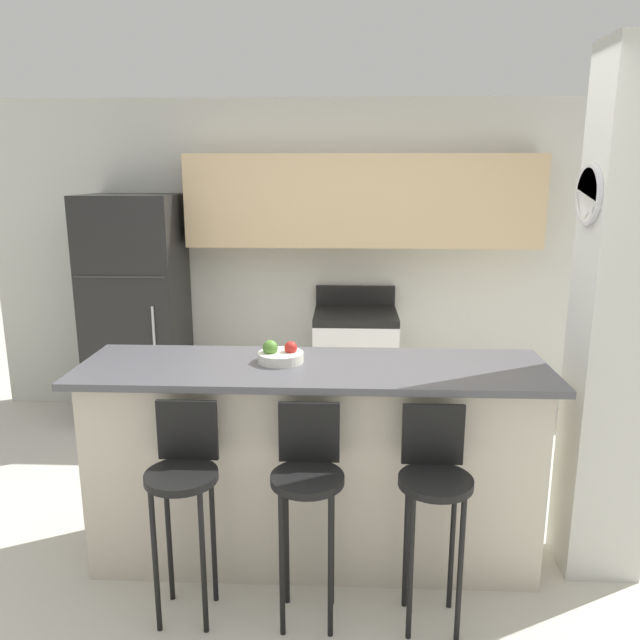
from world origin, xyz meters
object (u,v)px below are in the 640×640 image
Objects in this scene: bar_stool_left at (184,480)px; bar_stool_right at (434,486)px; trash_bin at (207,407)px; refrigerator at (137,311)px; bar_stool_mid at (308,483)px; fruit_bowl at (280,355)px; stove_range at (355,366)px.

bar_stool_left is 1.10m from bar_stool_right.
bar_stool_right is 2.56m from trash_bin.
bar_stool_right is at bearing -47.90° from refrigerator.
bar_stool_mid is 2.29m from trash_bin.
bar_stool_right is (1.10, 0.00, 0.00)m from bar_stool_left.
refrigerator is 0.95m from trash_bin.
refrigerator reaches higher than fruit_bowl.
bar_stool_left is at bearing -67.27° from refrigerator.
trash_bin is at bearing 125.61° from bar_stool_right.
bar_stool_right is at bearing -54.39° from trash_bin.
stove_range is at bearing 97.81° from bar_stool_right.
bar_stool_mid is at bearing -71.66° from fruit_bowl.
bar_stool_mid is at bearing -95.79° from stove_range.
refrigerator is 2.47m from bar_stool_left.
bar_stool_left is (-0.78, -2.30, 0.19)m from stove_range.
bar_stool_mid reaches higher than trash_bin.
fruit_bowl is 0.61× the size of trash_bin.
trash_bin is (-1.47, 2.05, -0.47)m from bar_stool_right.
bar_stool_right is at bearing 0.00° from bar_stool_left.
refrigerator is 2.21m from fruit_bowl.
fruit_bowl is (-0.72, 0.51, 0.43)m from bar_stool_right.
bar_stool_left reaches higher than trash_bin.
stove_range is 1.21m from trash_bin.
bar_stool_mid is (1.50, -2.27, -0.25)m from refrigerator.
bar_stool_mid and bar_stool_right have the same top height.
trash_bin is (0.58, -0.22, -0.72)m from refrigerator.
bar_stool_right reaches higher than trash_bin.
bar_stool_right is (0.32, -2.30, 0.19)m from stove_range.
fruit_bowl is at bearing 144.44° from bar_stool_right.
stove_range is at bearing 12.32° from trash_bin.
refrigerator is 1.83× the size of bar_stool_right.
fruit_bowl reaches higher than trash_bin.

